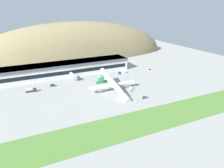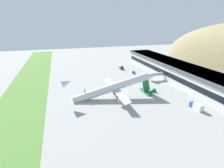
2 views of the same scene
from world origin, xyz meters
name	(u,v)px [view 1 (image 1 of 2)]	position (x,y,z in m)	size (l,w,h in m)	color
ground_plane	(103,93)	(0.00, 0.00, 0.00)	(365.23, 365.23, 0.00)	#9E9E99
grass_strip_foreground	(138,123)	(0.00, -47.20, 0.04)	(328.70, 24.58, 0.08)	#568438
hill_backdrop	(76,57)	(15.60, 118.27, 0.00)	(240.08, 68.69, 83.95)	#8E7F56
terminal_building	(66,68)	(-12.94, 53.75, 6.57)	(118.06, 20.15, 11.61)	white
jetway_0	(73,75)	(-11.04, 37.58, 3.99)	(3.38, 11.89, 5.43)	silver
cargo_airplane	(113,84)	(8.75, 0.78, 5.12)	(37.71, 53.94, 16.26)	silver
service_car_0	(150,70)	(63.37, 31.46, 0.63)	(3.77, 1.74, 1.53)	silver
service_car_1	(53,86)	(-30.31, 29.91, 0.68)	(4.64, 2.10, 1.64)	#264C99
fuel_truck	(31,90)	(-47.09, 25.19, 1.50)	(7.81, 2.70, 3.21)	#333338
box_truck	(122,72)	(34.42, 34.32, 1.50)	(7.10, 2.40, 3.19)	#264C99
traffic_cone_0	(131,82)	(30.05, 10.45, 0.28)	(0.52, 0.52, 0.58)	orange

